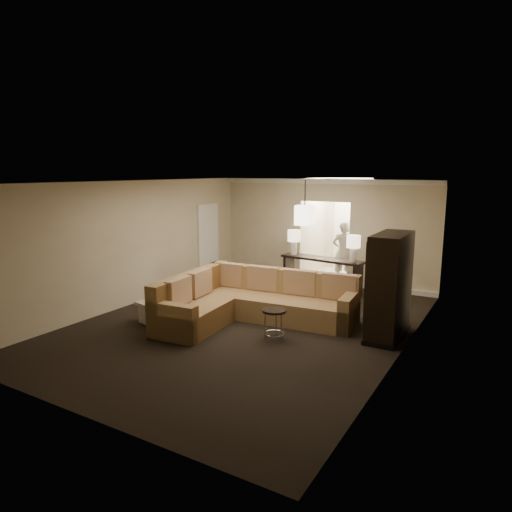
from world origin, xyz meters
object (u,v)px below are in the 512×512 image
Objects in this scene: coffee_table at (172,311)px; armoire at (389,288)px; console_table at (322,271)px; person at (343,249)px; sectional_sofa at (249,302)px; drink_table at (274,318)px.

coffee_table is 4.24m from armoire.
console_table is 1.20× the size of person.
coffee_table is (-1.29, -0.86, -0.18)m from sectional_sofa.
drink_table is 0.30× the size of person.
coffee_table is 2.23m from drink_table.
console_table is at bearing 78.40° from sectional_sofa.
drink_table is at bearing -40.43° from sectional_sofa.
sectional_sofa is 1.56m from coffee_table.
person reaches higher than drink_table.
sectional_sofa is 3.02m from console_table.
sectional_sofa is 1.13m from drink_table.
person reaches higher than console_table.
armoire reaches higher than person.
person is at bearing 87.59° from console_table.
drink_table is (0.57, -3.65, -0.10)m from console_table.
console_table is 1.19m from person.
sectional_sofa is 2.60× the size of coffee_table.
console_table is 3.42m from armoire.
armoire reaches higher than drink_table.
sectional_sofa is at bearing 33.73° from coffee_table.
console_table is at bearing 67.02° from coffee_table.
sectional_sofa is at bearing -169.22° from armoire.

